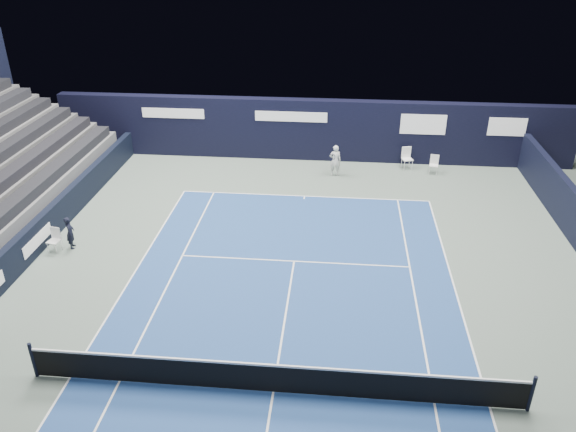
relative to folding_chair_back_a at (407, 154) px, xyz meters
name	(u,v)px	position (x,y,z in m)	size (l,w,h in m)	color
ground	(281,342)	(-4.79, -13.69, -0.72)	(48.00, 48.00, 0.00)	#54645B
court_surface	(273,392)	(-4.79, -15.69, -0.71)	(10.97, 23.77, 0.01)	navy
folding_chair_back_a	(407,154)	(0.00, 0.00, 0.00)	(0.58, 0.61, 1.08)	white
folding_chair_back_b	(434,163)	(1.28, -0.57, -0.19)	(0.48, 0.47, 0.92)	silver
line_judge_chair	(55,238)	(-13.66, -9.34, -0.19)	(0.48, 0.47, 0.93)	white
line_judge	(70,232)	(-13.16, -9.08, -0.08)	(0.46, 0.30, 1.27)	black
court_markings	(273,392)	(-4.79, -15.69, -0.71)	(11.03, 23.83, 0.00)	white
tennis_net	(273,377)	(-4.79, -15.69, -0.21)	(12.90, 0.10, 1.10)	black
back_sponsor_wall	(311,130)	(-4.78, 0.81, 0.83)	(26.00, 0.63, 3.10)	black
side_barrier_left	(33,240)	(-14.29, -9.72, -0.12)	(0.33, 22.00, 1.20)	black
tennis_player	(335,160)	(-3.50, -1.29, 0.05)	(0.60, 0.82, 1.52)	silver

